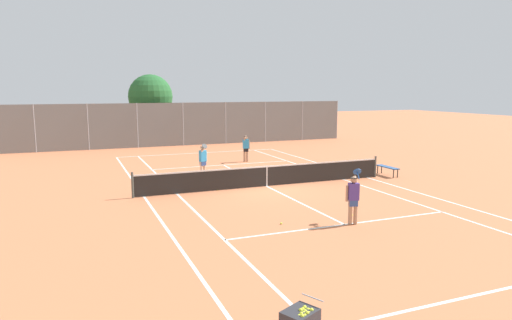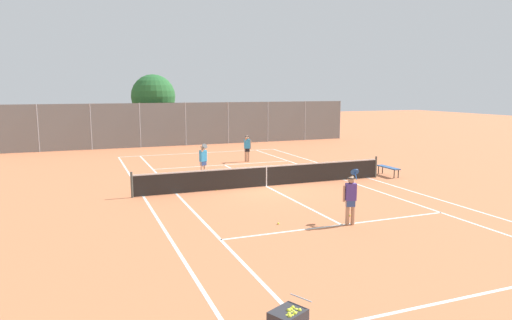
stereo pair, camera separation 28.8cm
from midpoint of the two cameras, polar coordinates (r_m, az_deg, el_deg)
ground_plane at (r=20.83m, az=1.70°, el=-3.32°), size 120.00×120.00×0.00m
court_line_markings at (r=20.83m, az=1.70°, el=-3.31°), size 11.10×23.90×0.01m
tennis_net at (r=20.73m, az=1.71°, el=-1.95°), size 12.00×0.10×1.07m
player_near_side at (r=15.19m, az=12.27°, el=-4.54°), size 0.82×0.70×1.77m
player_far_left at (r=22.90m, az=-6.25°, el=0.10°), size 0.47×0.87×1.77m
player_far_right at (r=27.78m, az=-0.82°, el=1.65°), size 0.45×0.48×1.60m
loose_tennis_ball_0 at (r=20.06m, az=-4.55°, el=-3.73°), size 0.07×0.07×0.07m
loose_tennis_ball_1 at (r=22.72m, az=-2.05°, el=-2.21°), size 0.07×0.07×0.07m
loose_tennis_ball_2 at (r=16.38m, az=12.13°, el=-6.78°), size 0.07×0.07×0.07m
loose_tennis_ball_3 at (r=15.11m, az=3.35°, el=-7.92°), size 0.07×0.07×0.07m
courtside_bench at (r=24.28m, az=16.54°, el=-0.96°), size 0.36×1.50×0.47m
back_fence at (r=36.19m, az=-8.58°, el=4.46°), size 28.06×0.08×3.37m
tree_behind_left at (r=38.17m, az=-12.49°, el=7.64°), size 3.54×3.54×5.58m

